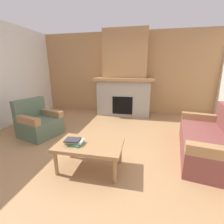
# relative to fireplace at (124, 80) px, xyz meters

# --- Properties ---
(ground) EXTENTS (9.00, 9.00, 0.00)m
(ground) POSITION_rel_fireplace_xyz_m (0.00, -2.62, -1.16)
(ground) COLOR #9E754C
(wall_back_wood_panel) EXTENTS (6.00, 0.12, 2.70)m
(wall_back_wood_panel) POSITION_rel_fireplace_xyz_m (0.00, 0.38, 0.19)
(wall_back_wood_panel) COLOR #A87A4C
(wall_back_wood_panel) RESTS_ON ground
(fireplace) EXTENTS (1.90, 0.82, 2.70)m
(fireplace) POSITION_rel_fireplace_xyz_m (0.00, 0.00, 0.00)
(fireplace) COLOR gray
(fireplace) RESTS_ON ground
(couch) EXTENTS (1.15, 1.92, 0.85)m
(couch) POSITION_rel_fireplace_xyz_m (1.87, -2.35, -0.88)
(couch) COLOR brown
(couch) RESTS_ON ground
(armchair) EXTENTS (0.95, 0.95, 0.85)m
(armchair) POSITION_rel_fireplace_xyz_m (-1.72, -2.18, -0.87)
(armchair) COLOR #4C604C
(armchair) RESTS_ON ground
(coffee_table) EXTENTS (1.00, 0.60, 0.43)m
(coffee_table) POSITION_rel_fireplace_xyz_m (-0.12, -3.16, -0.79)
(coffee_table) COLOR #997047
(coffee_table) RESTS_ON ground
(book_stack_near_edge) EXTENTS (0.28, 0.23, 0.08)m
(book_stack_near_edge) POSITION_rel_fireplace_xyz_m (-0.33, -3.22, -0.69)
(book_stack_near_edge) COLOR #3D7F4C
(book_stack_near_edge) RESTS_ON coffee_table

